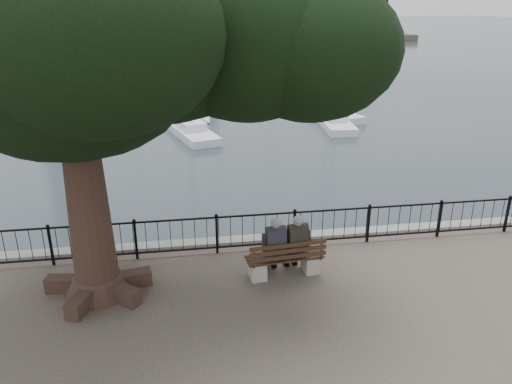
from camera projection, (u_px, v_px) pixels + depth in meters
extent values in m
cube|color=slate|center=(253.00, 257.00, 13.53)|extent=(200.00, 0.40, 1.20)
plane|color=#21292E|center=(183.00, 34.00, 105.78)|extent=(260.00, 260.00, 0.00)
cube|color=black|center=(256.00, 215.00, 12.54)|extent=(22.00, 0.04, 0.04)
cube|color=black|center=(256.00, 244.00, 12.84)|extent=(22.00, 0.04, 0.04)
cube|color=gray|center=(258.00, 270.00, 11.52)|extent=(0.39, 0.48, 0.41)
cube|color=gray|center=(311.00, 263.00, 11.82)|extent=(0.39, 0.48, 0.41)
cube|color=black|center=(285.00, 257.00, 11.58)|extent=(1.84, 0.66, 0.04)
cube|color=black|center=(289.00, 251.00, 11.23)|extent=(1.80, 0.21, 0.40)
cube|color=black|center=(274.00, 254.00, 11.49)|extent=(0.39, 0.33, 0.24)
cube|color=black|center=(276.00, 241.00, 11.25)|extent=(0.46, 0.28, 0.60)
sphere|color=tan|center=(276.00, 223.00, 11.14)|extent=(0.23, 0.23, 0.23)
ellipsoid|color=gray|center=(276.00, 222.00, 11.10)|extent=(0.24, 0.24, 0.20)
cube|color=black|center=(271.00, 261.00, 11.88)|extent=(0.36, 0.47, 0.45)
cube|color=black|center=(296.00, 251.00, 11.61)|extent=(0.39, 0.33, 0.24)
cube|color=black|center=(298.00, 238.00, 11.37)|extent=(0.46, 0.28, 0.60)
sphere|color=tan|center=(298.00, 221.00, 11.26)|extent=(0.23, 0.23, 0.23)
ellipsoid|color=gray|center=(298.00, 220.00, 11.22)|extent=(0.24, 0.24, 0.20)
cube|color=black|center=(292.00, 258.00, 12.00)|extent=(0.36, 0.47, 0.45)
cone|color=black|center=(98.00, 283.00, 10.98)|extent=(1.51, 1.51, 0.44)
cone|color=black|center=(85.00, 178.00, 10.09)|extent=(0.98, 0.98, 5.32)
ellipsoid|color=black|center=(68.00, 52.00, 9.19)|extent=(5.15, 5.15, 4.01)
ellipsoid|color=black|center=(160.00, 30.00, 9.63)|extent=(4.61, 4.61, 3.60)
ellipsoid|color=black|center=(248.00, 39.00, 9.69)|extent=(4.08, 4.08, 3.18)
ellipsoid|color=black|center=(310.00, 50.00, 9.59)|extent=(3.55, 3.55, 2.77)
ellipsoid|color=black|center=(39.00, 18.00, 10.35)|extent=(4.08, 4.08, 3.18)
ellipsoid|color=black|center=(99.00, 37.00, 7.79)|extent=(4.08, 4.08, 3.18)
ellipsoid|color=black|center=(194.00, 9.00, 10.42)|extent=(3.90, 3.90, 3.04)
cube|color=slate|center=(50.00, 51.00, 65.23)|extent=(10.33, 10.33, 1.40)
cube|color=slate|center=(209.00, 59.00, 57.05)|extent=(5.53, 5.53, 1.40)
cube|color=gray|center=(209.00, 37.00, 56.20)|extent=(2.03, 2.39, 3.69)
cube|color=slate|center=(208.00, 19.00, 55.48)|extent=(2.39, 2.76, 0.30)
cube|color=gray|center=(208.00, 11.00, 55.45)|extent=(1.20, 2.03, 1.29)
cube|color=gray|center=(208.00, 5.00, 54.36)|extent=(1.38, 0.92, 1.47)
cube|color=silver|center=(77.00, 127.00, 28.82)|extent=(1.47, 4.72, 0.52)
cube|color=silver|center=(76.00, 119.00, 28.64)|extent=(1.02, 1.94, 0.39)
cylinder|color=silver|center=(65.00, 45.00, 26.92)|extent=(0.10, 0.10, 8.58)
cube|color=silver|center=(190.00, 133.00, 27.52)|extent=(3.11, 5.94, 0.64)
cube|color=silver|center=(190.00, 124.00, 27.34)|extent=(1.76, 2.56, 0.48)
cylinder|color=silver|center=(185.00, 17.00, 25.02)|extent=(0.13, 0.13, 11.57)
cube|color=silver|center=(333.00, 124.00, 29.65)|extent=(2.01, 5.74, 0.63)
cube|color=silver|center=(334.00, 115.00, 29.47)|extent=(1.33, 2.38, 0.47)
cylinder|color=silver|center=(341.00, 18.00, 27.21)|extent=(0.13, 0.13, 11.26)
cube|color=silver|center=(326.00, 114.00, 32.01)|extent=(3.63, 6.14, 0.66)
cube|color=silver|center=(326.00, 107.00, 31.83)|extent=(1.98, 2.69, 0.49)
cylinder|color=silver|center=(332.00, 31.00, 29.85)|extent=(0.13, 0.13, 9.64)
cube|color=silver|center=(12.00, 100.00, 36.57)|extent=(3.64, 5.90, 0.64)
cube|color=silver|center=(11.00, 93.00, 36.39)|extent=(1.96, 2.60, 0.48)
cube|color=silver|center=(218.00, 89.00, 41.05)|extent=(3.10, 6.35, 0.68)
cube|color=silver|center=(217.00, 83.00, 40.87)|extent=(1.80, 2.72, 0.51)
cylinder|color=silver|center=(216.00, 8.00, 38.46)|extent=(0.14, 0.14, 11.91)
cube|color=silver|center=(271.00, 85.00, 42.70)|extent=(2.95, 6.19, 0.66)
cube|color=silver|center=(271.00, 79.00, 42.51)|extent=(1.73, 2.64, 0.50)
cylinder|color=silver|center=(273.00, 16.00, 40.35)|extent=(0.13, 0.13, 10.66)
cube|color=silver|center=(129.00, 74.00, 48.71)|extent=(3.44, 5.41, 0.58)
cube|color=silver|center=(129.00, 69.00, 48.53)|extent=(1.84, 2.39, 0.44)
cylinder|color=silver|center=(123.00, 9.00, 46.25)|extent=(0.12, 0.12, 11.49)
cube|color=#3F3830|center=(328.00, 38.00, 88.02)|extent=(30.00, 8.00, 1.20)
cylinder|color=black|center=(304.00, 24.00, 84.55)|extent=(0.70, 0.70, 4.00)
cylinder|color=black|center=(334.00, 23.00, 87.25)|extent=(0.70, 0.70, 4.00)
cylinder|color=black|center=(369.00, 23.00, 87.19)|extent=(0.70, 0.70, 4.00)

